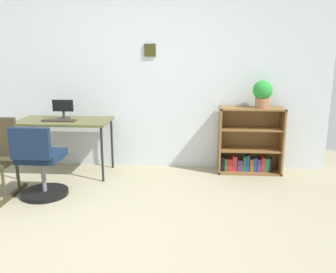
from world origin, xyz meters
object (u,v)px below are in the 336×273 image
object	(u,v)px
office_chair	(40,167)
potted_plant_on_shelf	(263,93)
monitor	(63,109)
keyboard	(59,121)
bookshelf_low	(249,144)
desk	(64,124)

from	to	relation	value
office_chair	potted_plant_on_shelf	world-z (taller)	potted_plant_on_shelf
monitor	keyboard	bearing A→B (deg)	-90.08
office_chair	bookshelf_low	bearing A→B (deg)	23.68
office_chair	potted_plant_on_shelf	size ratio (longest dim) A/B	2.37
desk	potted_plant_on_shelf	xyz separation A→B (m)	(2.55, 0.20, 0.40)
keyboard	bookshelf_low	xyz separation A→B (m)	(2.46, 0.34, -0.35)
desk	office_chair	size ratio (longest dim) A/B	1.43
bookshelf_low	potted_plant_on_shelf	bearing A→B (deg)	-24.07
office_chair	potted_plant_on_shelf	xyz separation A→B (m)	(2.55, 1.01, 0.72)
monitor	office_chair	distance (m)	1.03
monitor	bookshelf_low	xyz separation A→B (m)	(2.46, 0.16, -0.47)
office_chair	bookshelf_low	size ratio (longest dim) A/B	0.95
desk	bookshelf_low	size ratio (longest dim) A/B	1.35
desk	keyboard	world-z (taller)	keyboard
bookshelf_low	potted_plant_on_shelf	size ratio (longest dim) A/B	2.50
monitor	potted_plant_on_shelf	distance (m)	2.60
keyboard	potted_plant_on_shelf	size ratio (longest dim) A/B	1.21
monitor	office_chair	bearing A→B (deg)	-87.57
keyboard	office_chair	world-z (taller)	office_chair
monitor	bookshelf_low	world-z (taller)	monitor
keyboard	bookshelf_low	size ratio (longest dim) A/B	0.48
desk	monitor	bearing A→B (deg)	110.27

